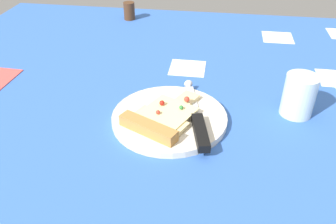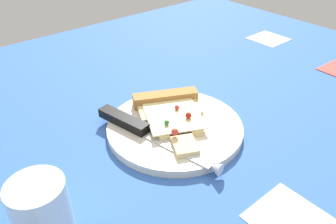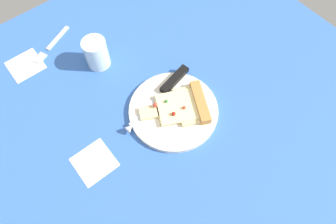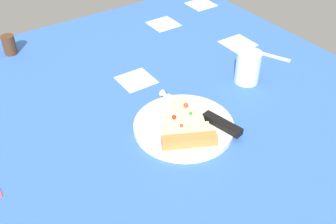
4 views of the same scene
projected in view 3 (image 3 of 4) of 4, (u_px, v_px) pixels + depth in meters
ground_plane at (171, 142)px, 77.46cm from camera, size 126.16×126.16×3.00cm
plate at (173, 111)px, 79.31cm from camera, size 23.20×23.20×1.36cm
pizza_slice at (183, 106)px, 78.28cm from camera, size 19.06×14.94×2.46cm
knife at (164, 91)px, 80.60cm from camera, size 23.88×7.27×2.45cm
drinking_glass at (96, 53)px, 83.52cm from camera, size 6.52×6.52×8.74cm
fork at (50, 46)px, 89.85cm from camera, size 14.66×8.01×0.80cm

